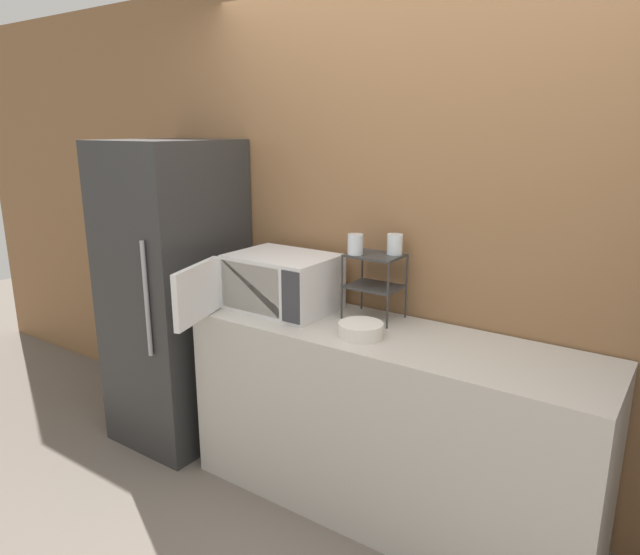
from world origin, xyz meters
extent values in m
plane|color=#6B6056|center=(0.00, 0.00, 0.00)|extent=(12.00, 12.00, 0.00)
cube|color=olive|center=(0.00, 0.62, 1.30)|extent=(8.00, 0.06, 2.60)
cube|color=#B7B2A8|center=(0.00, 0.29, 0.46)|extent=(1.97, 0.58, 0.92)
cube|color=silver|center=(-0.64, 0.32, 1.06)|extent=(0.52, 0.39, 0.29)
cube|color=#B7B2A8|center=(-0.69, 0.12, 1.06)|extent=(0.38, 0.01, 0.25)
cube|color=#333338|center=(-0.43, 0.12, 1.06)|extent=(0.10, 0.01, 0.25)
cube|color=silver|center=(-0.85, -0.08, 1.06)|extent=(0.15, 0.40, 0.28)
cylinder|color=#333333|center=(-0.30, 0.35, 1.08)|extent=(0.01, 0.01, 0.32)
cylinder|color=#333333|center=(-0.04, 0.35, 1.08)|extent=(0.01, 0.01, 0.32)
cylinder|color=#333333|center=(-0.30, 0.54, 1.08)|extent=(0.01, 0.01, 0.32)
cylinder|color=#333333|center=(-0.04, 0.54, 1.08)|extent=(0.01, 0.01, 0.32)
cube|color=#333333|center=(-0.17, 0.45, 1.08)|extent=(0.25, 0.19, 0.01)
cube|color=#333333|center=(-0.17, 0.45, 1.24)|extent=(0.25, 0.19, 0.01)
cylinder|color=silver|center=(-0.25, 0.39, 1.29)|extent=(0.08, 0.08, 0.10)
cylinder|color=silver|center=(-0.09, 0.50, 1.29)|extent=(0.08, 0.08, 0.10)
cylinder|color=silver|center=(-0.09, 0.19, 0.92)|extent=(0.11, 0.11, 0.01)
cylinder|color=silver|center=(-0.09, 0.19, 0.95)|extent=(0.21, 0.21, 0.06)
cube|color=#2D2D2D|center=(-1.39, 0.24, 0.88)|extent=(0.63, 0.67, 1.77)
cylinder|color=#99999E|center=(-1.20, -0.11, 0.97)|extent=(0.02, 0.02, 0.62)
camera|label=1|loc=(1.15, -1.91, 1.83)|focal=32.00mm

